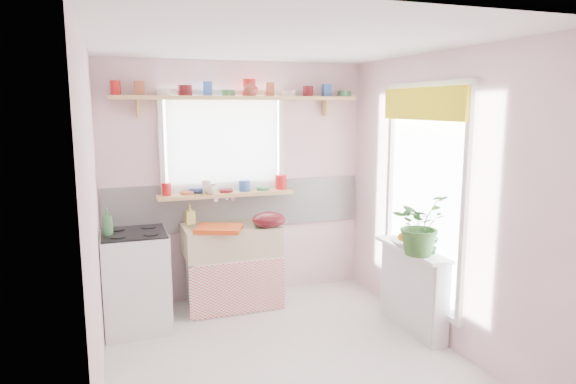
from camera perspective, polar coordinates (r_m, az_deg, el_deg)
name	(u,v)px	position (r m, az deg, el deg)	size (l,w,h in m)	color
room	(322,176)	(4.97, 3.80, 1.76)	(3.20, 3.20, 3.20)	silver
sink_unit	(231,265)	(5.33, -6.30, -8.07)	(0.95, 0.65, 1.11)	white
cooker	(136,280)	(4.98, -16.51, -9.39)	(0.58, 0.58, 0.93)	white
radiator_ledge	(413,287)	(4.93, 13.71, -10.23)	(0.22, 0.95, 0.78)	white
windowsill	(226,194)	(5.34, -6.90, -0.23)	(1.40, 0.22, 0.04)	#D8B46F
pine_shelf	(239,98)	(5.29, -5.48, 10.36)	(2.52, 0.24, 0.04)	#D8B46F
shelf_crockery	(235,90)	(5.28, -5.95, 11.16)	(2.47, 0.11, 0.12)	red
sill_crockery	(224,187)	(5.33, -7.10, 0.55)	(1.35, 0.11, 0.12)	red
dish_tray	(219,229)	(5.00, -7.69, -4.07)	(0.43, 0.32, 0.04)	#D44412
colander	(269,219)	(5.11, -2.10, -3.07)	(0.33, 0.33, 0.15)	#4F0D14
jade_plant	(420,224)	(4.55, 14.42, -3.46)	(0.48, 0.42, 0.54)	#326026
fruit_bowl	(408,243)	(4.79, 13.16, -5.59)	(0.31, 0.31, 0.08)	silver
herb_pot	(433,242)	(4.63, 15.80, -5.34)	(0.11, 0.08, 0.22)	#29672E
soap_bottle_sink	(190,214)	(5.33, -10.84, -2.43)	(0.09, 0.09, 0.20)	#FCEF70
sill_cup	(211,189)	(5.24, -8.55, 0.29)	(0.12, 0.12, 0.09)	beige
sill_bowl	(197,190)	(5.34, -10.04, 0.21)	(0.18, 0.18, 0.06)	#364FB1
shelf_vase	(251,88)	(5.26, -4.17, 11.47)	(0.15, 0.15, 0.16)	#95372D
cooker_bottle	(107,222)	(4.78, -19.45, -3.12)	(0.10, 0.10, 0.25)	#38703D
fruit	(408,237)	(4.78, 13.21, -4.86)	(0.20, 0.14, 0.10)	orange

